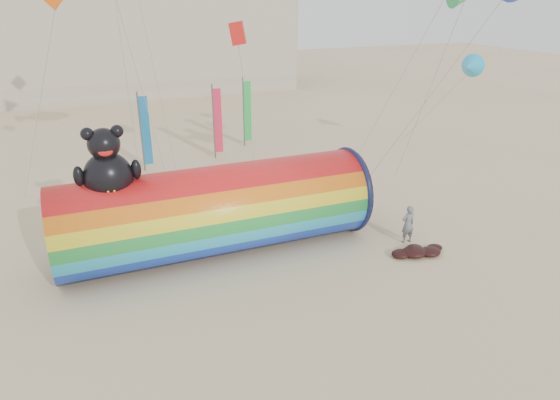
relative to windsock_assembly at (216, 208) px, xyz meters
name	(u,v)px	position (x,y,z in m)	size (l,w,h in m)	color
ground	(283,265)	(2.20, -2.38, -2.10)	(160.00, 160.00, 0.00)	#CCB58C
windsock_assembly	(216,208)	(0.00, 0.00, 0.00)	(13.72, 4.18, 6.32)	red
kite_handler	(408,224)	(8.45, -2.63, -1.17)	(0.68, 0.45, 1.86)	slate
fabric_bundle	(418,251)	(8.18, -3.86, -1.93)	(2.62, 1.35, 0.41)	black
festival_banners	(205,121)	(3.13, 13.87, 0.54)	(8.60, 3.01, 5.20)	#59595E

